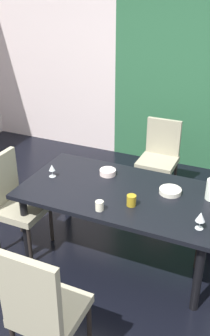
{
  "coord_description": "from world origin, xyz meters",
  "views": [
    {
      "loc": [
        1.43,
        -2.42,
        2.44
      ],
      "look_at": [
        0.15,
        0.42,
        0.85
      ],
      "focal_mm": 40.0,
      "sensor_mm": 36.0,
      "label": 1
    }
  ],
  "objects_px": {
    "chair_head_far": "(160,154)",
    "chair_left_near": "(14,199)",
    "dining_table": "(122,198)",
    "cup_east": "(99,206)",
    "chair_head_near": "(42,307)",
    "wine_glass_north": "(201,217)",
    "serving_bowl_right": "(170,191)",
    "serving_bowl_near_window": "(108,172)",
    "cup_west": "(131,200)",
    "wine_glass_left": "(52,168)"
  },
  "relations": [
    {
      "from": "cup_west",
      "to": "chair_left_near",
      "type": "bearing_deg",
      "value": -175.27
    },
    {
      "from": "chair_head_far",
      "to": "serving_bowl_near_window",
      "type": "height_order",
      "value": "chair_head_far"
    },
    {
      "from": "wine_glass_left",
      "to": "serving_bowl_near_window",
      "type": "xyz_separation_m",
      "value": [
        0.48,
        0.25,
        -0.06
      ]
    },
    {
      "from": "dining_table",
      "to": "cup_east",
      "type": "distance_m",
      "value": 0.39
    },
    {
      "from": "wine_glass_left",
      "to": "chair_left_near",
      "type": "bearing_deg",
      "value": -136.18
    },
    {
      "from": "dining_table",
      "to": "wine_glass_left",
      "type": "distance_m",
      "value": 0.74
    },
    {
      "from": "dining_table",
      "to": "serving_bowl_right",
      "type": "bearing_deg",
      "value": 19.01
    },
    {
      "from": "cup_west",
      "to": "cup_east",
      "type": "bearing_deg",
      "value": -140.95
    },
    {
      "from": "chair_left_near",
      "to": "dining_table",
      "type": "bearing_deg",
      "value": 106.09
    },
    {
      "from": "chair_head_far",
      "to": "wine_glass_north",
      "type": "bearing_deg",
      "value": 116.13
    },
    {
      "from": "wine_glass_left",
      "to": "serving_bowl_near_window",
      "type": "bearing_deg",
      "value": 28.2
    },
    {
      "from": "chair_head_far",
      "to": "cup_west",
      "type": "height_order",
      "value": "chair_head_far"
    },
    {
      "from": "wine_glass_left",
      "to": "serving_bowl_right",
      "type": "relative_size",
      "value": 0.64
    },
    {
      "from": "serving_bowl_near_window",
      "to": "wine_glass_left",
      "type": "bearing_deg",
      "value": -151.8
    },
    {
      "from": "serving_bowl_right",
      "to": "cup_east",
      "type": "xyz_separation_m",
      "value": [
        -0.46,
        -0.51,
        0.02
      ]
    },
    {
      "from": "chair_head_near",
      "to": "chair_left_near",
      "type": "bearing_deg",
      "value": 133.6
    },
    {
      "from": "serving_bowl_near_window",
      "to": "cup_west",
      "type": "relative_size",
      "value": 1.62
    },
    {
      "from": "wine_glass_left",
      "to": "wine_glass_north",
      "type": "height_order",
      "value": "wine_glass_north"
    },
    {
      "from": "dining_table",
      "to": "cup_west",
      "type": "height_order",
      "value": "cup_west"
    },
    {
      "from": "wine_glass_left",
      "to": "dining_table",
      "type": "bearing_deg",
      "value": 1.55
    },
    {
      "from": "dining_table",
      "to": "chair_head_far",
      "type": "xyz_separation_m",
      "value": [
        -0.03,
        1.31,
        -0.12
      ]
    },
    {
      "from": "wine_glass_north",
      "to": "serving_bowl_right",
      "type": "bearing_deg",
      "value": 129.18
    },
    {
      "from": "chair_head_near",
      "to": "wine_glass_north",
      "type": "relative_size",
      "value": 7.06
    },
    {
      "from": "serving_bowl_near_window",
      "to": "cup_east",
      "type": "height_order",
      "value": "cup_east"
    },
    {
      "from": "chair_left_near",
      "to": "chair_head_far",
      "type": "relative_size",
      "value": 1.06
    },
    {
      "from": "dining_table",
      "to": "chair_head_far",
      "type": "height_order",
      "value": "chair_head_far"
    },
    {
      "from": "dining_table",
      "to": "chair_head_near",
      "type": "distance_m",
      "value": 1.33
    },
    {
      "from": "wine_glass_left",
      "to": "cup_east",
      "type": "bearing_deg",
      "value": -27.57
    },
    {
      "from": "dining_table",
      "to": "serving_bowl_right",
      "type": "relative_size",
      "value": 9.21
    },
    {
      "from": "wine_glass_north",
      "to": "serving_bowl_right",
      "type": "height_order",
      "value": "wine_glass_north"
    },
    {
      "from": "chair_head_far",
      "to": "wine_glass_north",
      "type": "distance_m",
      "value": 1.8
    },
    {
      "from": "wine_glass_left",
      "to": "serving_bowl_right",
      "type": "height_order",
      "value": "wine_glass_left"
    },
    {
      "from": "wine_glass_north",
      "to": "cup_east",
      "type": "relative_size",
      "value": 1.75
    },
    {
      "from": "wine_glass_left",
      "to": "serving_bowl_right",
      "type": "bearing_deg",
      "value": 8.11
    },
    {
      "from": "dining_table",
      "to": "cup_west",
      "type": "relative_size",
      "value": 18.75
    },
    {
      "from": "chair_head_near",
      "to": "wine_glass_left",
      "type": "bearing_deg",
      "value": 118.42
    },
    {
      "from": "serving_bowl_right",
      "to": "dining_table",
      "type": "bearing_deg",
      "value": -160.99
    },
    {
      "from": "serving_bowl_near_window",
      "to": "cup_east",
      "type": "bearing_deg",
      "value": -72.42
    },
    {
      "from": "chair_head_far",
      "to": "chair_left_near",
      "type": "bearing_deg",
      "value": 58.72
    },
    {
      "from": "dining_table",
      "to": "cup_east",
      "type": "xyz_separation_m",
      "value": [
        -0.05,
        -0.37,
        0.12
      ]
    },
    {
      "from": "cup_east",
      "to": "wine_glass_left",
      "type": "bearing_deg",
      "value": 152.43
    },
    {
      "from": "serving_bowl_right",
      "to": "serving_bowl_near_window",
      "type": "bearing_deg",
      "value": 171.84
    },
    {
      "from": "dining_table",
      "to": "serving_bowl_right",
      "type": "xyz_separation_m",
      "value": [
        0.41,
        0.14,
        0.1
      ]
    },
    {
      "from": "chair_head_near",
      "to": "serving_bowl_right",
      "type": "xyz_separation_m",
      "value": [
        0.42,
        1.46,
        0.18
      ]
    },
    {
      "from": "chair_head_near",
      "to": "wine_glass_north",
      "type": "height_order",
      "value": "chair_head_near"
    },
    {
      "from": "chair_head_far",
      "to": "wine_glass_north",
      "type": "relative_size",
      "value": 6.33
    },
    {
      "from": "dining_table",
      "to": "cup_east",
      "type": "height_order",
      "value": "cup_east"
    },
    {
      "from": "wine_glass_north",
      "to": "cup_west",
      "type": "relative_size",
      "value": 1.51
    },
    {
      "from": "cup_east",
      "to": "chair_head_near",
      "type": "bearing_deg",
      "value": -87.65
    },
    {
      "from": "dining_table",
      "to": "wine_glass_north",
      "type": "xyz_separation_m",
      "value": [
        0.76,
        -0.28,
        0.18
      ]
    }
  ]
}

